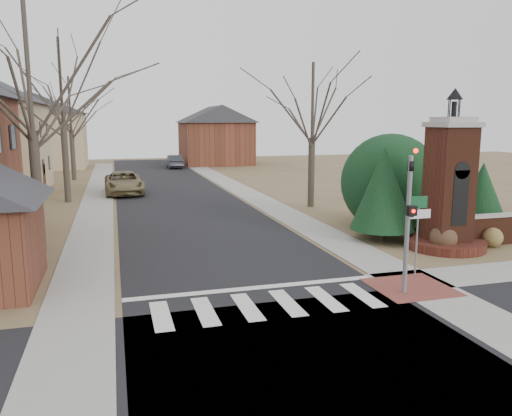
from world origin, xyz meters
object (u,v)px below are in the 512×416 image
object	(u,v)px
sign_post	(418,220)
pickup_truck	(124,183)
distant_car	(174,161)
traffic_signal_pole	(409,210)
brick_gate_monument	(448,196)

from	to	relation	value
sign_post	pickup_truck	distance (m)	24.62
pickup_truck	distant_car	world-z (taller)	pickup_truck
traffic_signal_pole	brick_gate_monument	xyz separation A→B (m)	(4.70, 4.42, -0.42)
sign_post	brick_gate_monument	size ratio (longest dim) A/B	0.42
brick_gate_monument	pickup_truck	distance (m)	23.47
brick_gate_monument	pickup_truck	size ratio (longest dim) A/B	1.13
sign_post	distant_car	world-z (taller)	sign_post
pickup_truck	brick_gate_monument	bearing A→B (deg)	-59.46
sign_post	pickup_truck	size ratio (longest dim) A/B	0.48
traffic_signal_pole	sign_post	distance (m)	2.02
pickup_truck	sign_post	bearing A→B (deg)	-69.96
traffic_signal_pole	sign_post	world-z (taller)	traffic_signal_pole
sign_post	pickup_truck	world-z (taller)	sign_post
traffic_signal_pole	pickup_truck	world-z (taller)	traffic_signal_pole
traffic_signal_pole	brick_gate_monument	bearing A→B (deg)	43.24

